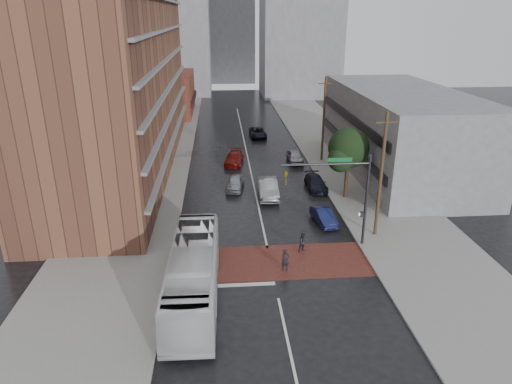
{
  "coord_description": "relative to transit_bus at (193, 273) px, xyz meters",
  "views": [
    {
      "loc": [
        -3.33,
        -27.89,
        16.56
      ],
      "look_at": [
        -0.64,
        5.4,
        3.5
      ],
      "focal_mm": 32.0,
      "sensor_mm": 36.0,
      "label": 1
    }
  ],
  "objects": [
    {
      "name": "distant_tower_west",
      "position": [
        -8.78,
        81.37,
        14.3
      ],
      "size": [
        18.0,
        16.0,
        32.0
      ],
      "primitive_type": "cube",
      "color": "gray",
      "rests_on": "ground"
    },
    {
      "name": "sidewalk_east",
      "position": [
        16.72,
        28.37,
        -1.63
      ],
      "size": [
        9.0,
        90.0,
        0.15
      ],
      "primitive_type": "cube",
      "color": "gray",
      "rests_on": "ground"
    },
    {
      "name": "transit_bus",
      "position": [
        0.0,
        0.0,
        0.0
      ],
      "size": [
        3.1,
        12.27,
        3.4
      ],
      "primitive_type": "imported",
      "rotation": [
        0.0,
        0.0,
        -0.02
      ],
      "color": "silver",
      "rests_on": "ground"
    },
    {
      "name": "car_parked_far",
      "position": [
        10.72,
        27.1,
        -1.0
      ],
      "size": [
        1.71,
        4.15,
        1.41
      ],
      "primitive_type": "imported",
      "rotation": [
        0.0,
        0.0,
        0.01
      ],
      "color": "#9D9EA4",
      "rests_on": "ground"
    },
    {
      "name": "crosswalk",
      "position": [
        5.22,
        3.87,
        -1.69
      ],
      "size": [
        14.0,
        5.0,
        0.02
      ],
      "primitive_type": "cube",
      "color": "brown",
      "rests_on": "ground"
    },
    {
      "name": "storefront_west",
      "position": [
        -6.78,
        57.37,
        1.8
      ],
      "size": [
        8.0,
        16.0,
        7.0
      ],
      "primitive_type": "cube",
      "color": "brown",
      "rests_on": "ground"
    },
    {
      "name": "car_parked_mid",
      "position": [
        11.4,
        18.07,
        -1.06
      ],
      "size": [
        1.9,
        4.44,
        1.28
      ],
      "primitive_type": "imported",
      "rotation": [
        0.0,
        0.0,
        0.02
      ],
      "color": "black",
      "rests_on": "ground"
    },
    {
      "name": "pedestrian_b",
      "position": [
        7.82,
        5.24,
        -0.93
      ],
      "size": [
        0.92,
        0.83,
        1.55
      ],
      "primitive_type": "imported",
      "rotation": [
        0.0,
        0.0,
        0.4
      ],
      "color": "#252026",
      "rests_on": "ground"
    },
    {
      "name": "sidewalk_west",
      "position": [
        -6.28,
        28.37,
        -1.63
      ],
      "size": [
        9.0,
        90.0,
        0.15
      ],
      "primitive_type": "cube",
      "color": "gray",
      "rests_on": "ground"
    },
    {
      "name": "utility_pole_near",
      "position": [
        14.02,
        7.37,
        3.44
      ],
      "size": [
        1.6,
        0.26,
        10.0
      ],
      "color": "#473321",
      "rests_on": "ground"
    },
    {
      "name": "building_east",
      "position": [
        21.72,
        23.37,
        2.8
      ],
      "size": [
        11.0,
        26.0,
        9.0
      ],
      "primitive_type": "cube",
      "color": "gray",
      "rests_on": "ground"
    },
    {
      "name": "utility_pole_far",
      "position": [
        14.02,
        27.37,
        3.44
      ],
      "size": [
        1.6,
        0.26,
        10.0
      ],
      "color": "#473321",
      "rests_on": "ground"
    },
    {
      "name": "distant_tower_center",
      "position": [
        5.22,
        98.37,
        10.3
      ],
      "size": [
        12.0,
        10.0,
        24.0
      ],
      "primitive_type": "cube",
      "color": "gray",
      "rests_on": "ground"
    },
    {
      "name": "street_tree",
      "position": [
        13.74,
        15.41,
        3.03
      ],
      "size": [
        4.2,
        4.1,
        6.9
      ],
      "color": "#332319",
      "rests_on": "ground"
    },
    {
      "name": "ground",
      "position": [
        5.22,
        3.37,
        -1.7
      ],
      "size": [
        160.0,
        160.0,
        0.0
      ],
      "primitive_type": "plane",
      "color": "black",
      "rests_on": "ground"
    },
    {
      "name": "apartment_block",
      "position": [
        -8.78,
        27.37,
        12.3
      ],
      "size": [
        10.0,
        44.0,
        28.0
      ],
      "primitive_type": "cube",
      "color": "brown",
      "rests_on": "ground"
    },
    {
      "name": "car_travel_a",
      "position": [
        3.25,
        18.64,
        -1.03
      ],
      "size": [
        2.17,
        4.15,
        1.35
      ],
      "primitive_type": "imported",
      "rotation": [
        0.0,
        0.0,
        -0.15
      ],
      "color": "#9B9DA2",
      "rests_on": "ground"
    },
    {
      "name": "pedestrian_a",
      "position": [
        6.12,
        2.67,
        -0.9
      ],
      "size": [
        0.64,
        0.47,
        1.6
      ],
      "primitive_type": "imported",
      "rotation": [
        0.0,
        0.0,
        0.15
      ],
      "color": "black",
      "rests_on": "ground"
    },
    {
      "name": "car_travel_b",
      "position": [
        6.37,
        16.39,
        -0.84
      ],
      "size": [
        1.93,
        5.24,
        1.71
      ],
      "primitive_type": "imported",
      "rotation": [
        0.0,
        0.0,
        -0.02
      ],
      "color": "#9CA0A4",
      "rests_on": "ground"
    },
    {
      "name": "distant_tower_east",
      "position": [
        19.22,
        75.37,
        16.3
      ],
      "size": [
        16.0,
        14.0,
        36.0
      ],
      "primitive_type": "cube",
      "color": "gray",
      "rests_on": "ground"
    },
    {
      "name": "car_travel_c",
      "position": [
        3.46,
        26.96,
        -1.01
      ],
      "size": [
        2.69,
        5.02,
        1.38
      ],
      "primitive_type": "imported",
      "rotation": [
        0.0,
        0.0,
        -0.16
      ],
      "color": "#670D0B",
      "rests_on": "ground"
    },
    {
      "name": "car_parked_near",
      "position": [
        10.42,
        10.01,
        -1.08
      ],
      "size": [
        1.81,
        3.93,
        1.25
      ],
      "primitive_type": "imported",
      "rotation": [
        0.0,
        0.0,
        0.13
      ],
      "color": "#141946",
      "rests_on": "ground"
    },
    {
      "name": "signal_mast",
      "position": [
        11.07,
        5.87,
        3.03
      ],
      "size": [
        6.5,
        0.3,
        7.2
      ],
      "color": "#2D2D33",
      "rests_on": "ground"
    },
    {
      "name": "suv_travel",
      "position": [
        7.32,
        39.42,
        -1.04
      ],
      "size": [
        2.38,
        4.87,
        1.33
      ],
      "primitive_type": "imported",
      "rotation": [
        0.0,
        0.0,
        0.04
      ],
      "color": "black",
      "rests_on": "ground"
    }
  ]
}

